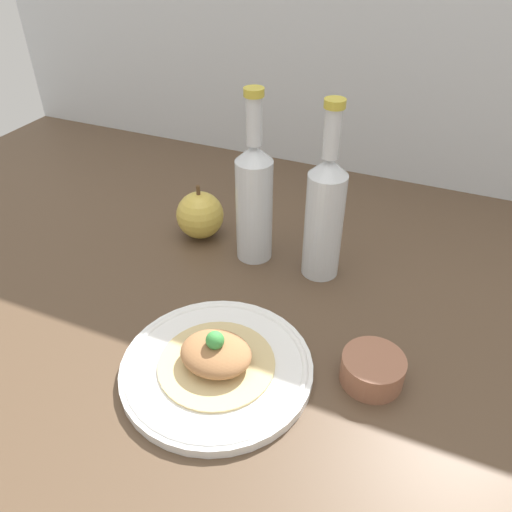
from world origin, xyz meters
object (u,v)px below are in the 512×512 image
Objects in this scene: plate at (217,367)px; apple at (200,215)px; dipping_bowl at (372,369)px; cider_bottle_right at (325,213)px; plated_food at (216,356)px; cider_bottle_left at (254,198)px.

apple is (-17.60, 28.29, 3.44)cm from plate.
dipping_bowl is at bearing -30.36° from apple.
cider_bottle_right is 2.85× the size of apple.
plated_food reaches higher than plate.
cider_bottle_left is (-6.04, 26.42, 8.26)cm from plated_food.
plated_food is at bearing 0.00° from plate.
dipping_bowl is at bearing 19.53° from plated_food.
cider_bottle_right is 24.62cm from apple.
dipping_bowl is at bearing -37.99° from cider_bottle_left.
cider_bottle_right is at bearing -4.54° from apple.
cider_bottle_right is (5.93, 26.42, 10.47)cm from plate.
plate is at bearing -160.47° from dipping_bowl.
cider_bottle_left is at bearing 102.87° from plate.
cider_bottle_right is at bearing 77.36° from plate.
cider_bottle_left is 1.00× the size of cider_bottle_right.
plate is 29.06cm from cider_bottle_left.
plated_food is at bearing -77.13° from cider_bottle_left.
cider_bottle_left reaches higher than plated_food.
plated_food is 1.50× the size of apple.
dipping_bowl is (19.11, 6.78, -1.14)cm from plated_food.
cider_bottle_left is at bearing 180.00° from cider_bottle_right.
dipping_bowl is (25.15, -19.64, -9.40)cm from cider_bottle_left.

